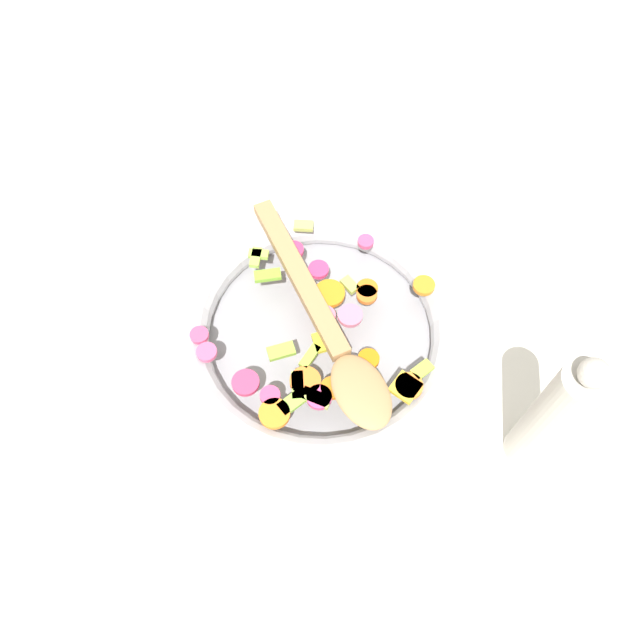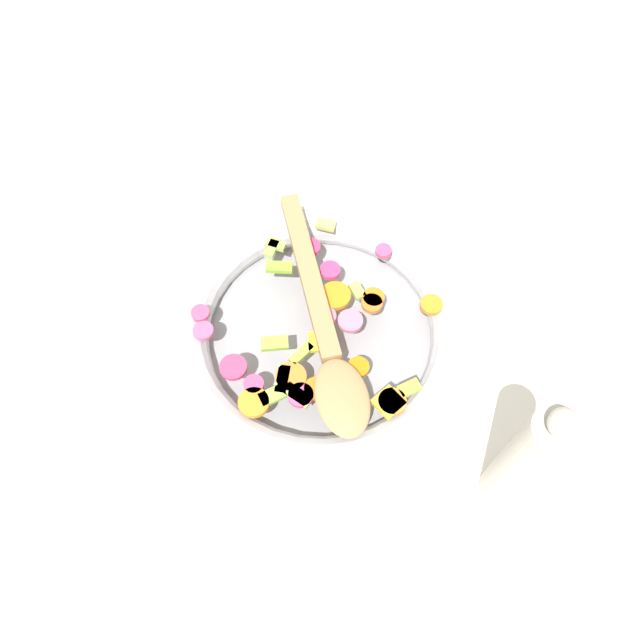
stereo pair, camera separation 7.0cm
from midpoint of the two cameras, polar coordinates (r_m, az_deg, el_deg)
name	(u,v)px [view 1 (the left image)]	position (r m, az deg, el deg)	size (l,w,h in m)	color
ground_plane	(320,340)	(0.75, -2.68, -2.10)	(4.00, 4.00, 0.00)	silver
skillet	(320,331)	(0.73, -2.76, -1.31)	(0.36, 0.36, 0.05)	gray
chopped_vegetables	(322,339)	(0.69, -2.73, -1.99)	(0.27, 0.28, 0.01)	orange
wooden_spoon	(329,331)	(0.68, -2.12, -1.28)	(0.32, 0.10, 0.01)	#A87F51
pepper_mill	(553,417)	(0.63, 17.56, -8.75)	(0.04, 0.04, 0.22)	#B2ADA3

